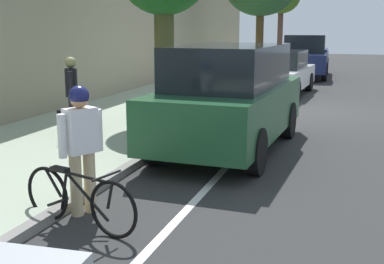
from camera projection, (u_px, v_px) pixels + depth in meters
ground at (303, 111)px, 14.20m from camera, size 61.86×61.86×0.00m
sidewalk at (164, 102)px, 15.45m from camera, size 4.02×38.66×0.12m
curb_edge at (230, 105)px, 14.82m from camera, size 0.16×38.66×0.12m
lane_stripe_bike_edge at (280, 109)px, 14.39m from camera, size 0.12×38.66×0.01m
building_facade at (95, 24)px, 15.65m from camera, size 0.50×38.66×4.78m
parked_pickup_dark_blue_nearest at (306, 58)px, 23.31m from camera, size 2.18×5.37×1.95m
parked_sedan_white_second at (280, 73)px, 17.40m from camera, size 2.05×4.50×1.52m
parked_suv_green_mid at (230, 97)px, 9.51m from camera, size 2.14×4.78×1.99m
bicycle_at_curb at (78, 199)px, 5.87m from camera, size 1.68×0.56×0.73m
cyclist_with_backpack at (80, 137)px, 6.24m from camera, size 0.52×0.56×1.63m
pedestrian_on_phone at (72, 91)px, 10.36m from camera, size 0.38×0.56×1.60m
fire_hydrant at (249, 74)px, 19.29m from camera, size 0.22×0.22×0.84m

